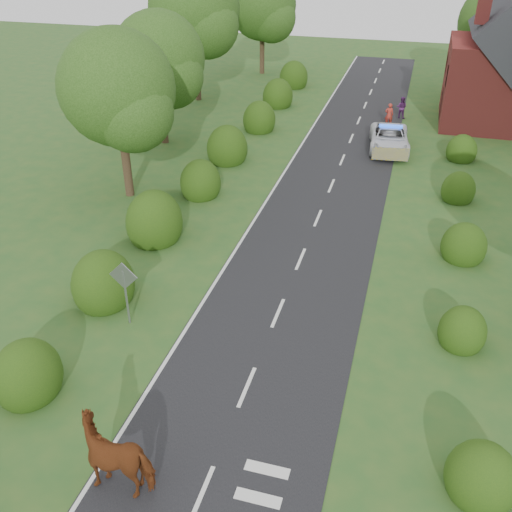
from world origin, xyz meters
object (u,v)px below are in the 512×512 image
(police_van, at_px, (389,139))
(cow, at_px, (120,456))
(pedestrian_purple, at_px, (402,107))
(road_sign, at_px, (125,284))
(pedestrian_red, at_px, (389,115))

(police_van, bearing_deg, cow, -105.71)
(pedestrian_purple, bearing_deg, cow, 92.62)
(road_sign, xyz_separation_m, police_van, (7.50, 20.62, -0.95))
(pedestrian_purple, bearing_deg, police_van, 98.38)
(cow, bearing_deg, police_van, 165.43)
(road_sign, bearing_deg, police_van, 70.01)
(police_van, height_order, pedestrian_red, pedestrian_red)
(road_sign, height_order, pedestrian_purple, road_sign)
(cow, relative_size, pedestrian_purple, 1.57)
(pedestrian_red, bearing_deg, road_sign, 67.19)
(pedestrian_red, bearing_deg, cow, 75.20)
(police_van, bearing_deg, road_sign, -115.87)
(pedestrian_purple, bearing_deg, road_sign, 85.12)
(pedestrian_red, height_order, pedestrian_purple, pedestrian_red)
(police_van, xyz_separation_m, pedestrian_purple, (0.31, 6.85, 0.06))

